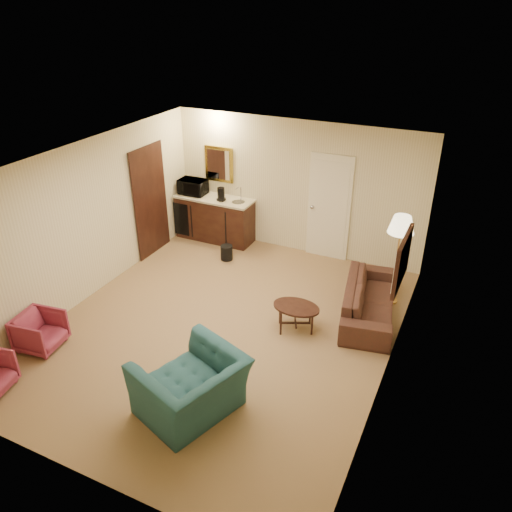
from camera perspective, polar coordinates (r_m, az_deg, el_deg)
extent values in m
plane|color=olive|center=(7.84, -3.83, -8.12)|extent=(6.00, 6.00, 0.00)
cube|color=beige|center=(9.66, 4.56, 7.80)|extent=(5.00, 0.02, 2.60)
cube|color=beige|center=(8.56, -18.98, 3.62)|extent=(0.02, 6.00, 2.60)
cube|color=beige|center=(6.45, 15.72, -4.05)|extent=(0.02, 6.00, 2.60)
cube|color=white|center=(6.66, -4.53, 10.31)|extent=(5.00, 6.00, 0.02)
cube|color=beige|center=(9.52, 8.38, 5.51)|extent=(0.82, 0.06, 2.05)
cube|color=black|center=(9.81, -11.99, 6.03)|extent=(0.06, 0.98, 2.10)
cube|color=gold|center=(10.21, -4.25, 10.42)|extent=(0.62, 0.04, 0.72)
cube|color=black|center=(6.68, 16.32, -0.49)|extent=(0.06, 0.90, 0.70)
cube|color=#361E11|center=(10.39, -4.71, 4.29)|extent=(1.64, 0.58, 0.92)
imported|color=black|center=(8.10, 12.88, -4.32)|extent=(0.91, 2.01, 0.76)
imported|color=#204F51|center=(6.18, -7.54, -13.70)|extent=(1.12, 1.38, 1.04)
imported|color=#963148|center=(7.90, -23.49, -7.74)|extent=(0.62, 0.65, 0.60)
cube|color=black|center=(7.70, 4.58, -7.02)|extent=(0.86, 0.75, 0.42)
cube|color=#BE8F3F|center=(8.36, 15.74, -0.45)|extent=(0.48, 0.48, 1.56)
cylinder|color=black|center=(9.67, -3.38, 0.39)|extent=(0.27, 0.27, 0.29)
imported|color=black|center=(10.40, -7.25, 8.03)|extent=(0.56, 0.32, 0.38)
cylinder|color=black|center=(10.01, -4.02, 7.06)|extent=(0.15, 0.15, 0.27)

